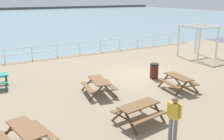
{
  "coord_description": "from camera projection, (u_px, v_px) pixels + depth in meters",
  "views": [
    {
      "loc": [
        -9.82,
        -13.12,
        4.97
      ],
      "look_at": [
        -2.54,
        -0.54,
        0.8
      ],
      "focal_mm": 41.26,
      "sensor_mm": 36.0,
      "label": 1
    }
  ],
  "objects": [
    {
      "name": "picnic_table_near_right",
      "position": [
        178.0,
        79.0,
        14.1
      ],
      "size": [
        1.72,
        1.96,
        0.8
      ],
      "rotation": [
        0.0,
        0.0,
        1.46
      ],
      "color": "brown",
      "rests_on": "ground"
    },
    {
      "name": "picnic_table_mid_centre",
      "position": [
        139.0,
        109.0,
        10.42
      ],
      "size": [
        1.99,
        1.75,
        0.8
      ],
      "rotation": [
        0.0,
        0.0,
        0.14
      ],
      "color": "brown",
      "rests_on": "ground"
    },
    {
      "name": "picnic_table_far_right",
      "position": [
        99.0,
        83.0,
        13.47
      ],
      "size": [
        1.8,
        2.03,
        0.8
      ],
      "rotation": [
        0.0,
        0.0,
        1.4
      ],
      "color": "brown",
      "rests_on": "ground"
    },
    {
      "name": "visitor",
      "position": [
        174.0,
        116.0,
        8.99
      ],
      "size": [
        0.34,
        0.49,
        1.66
      ],
      "rotation": [
        0.0,
        0.0,
        0.44
      ],
      "color": "slate",
      "rests_on": "ground"
    },
    {
      "name": "sea_band",
      "position": [
        9.0,
        18.0,
        60.89
      ],
      "size": [
        142.0,
        90.0,
        0.01
      ],
      "primitive_type": "cube",
      "color": "gray",
      "rests_on": "ground"
    },
    {
      "name": "ground_plane",
      "position": [
        141.0,
        76.0,
        17.04
      ],
      "size": [
        30.0,
        24.0,
        0.2
      ],
      "primitive_type": "cube",
      "color": "gray"
    },
    {
      "name": "lattice_pergola",
      "position": [
        198.0,
        33.0,
        21.41
      ],
      "size": [
        2.48,
        2.6,
        2.7
      ],
      "rotation": [
        0.0,
        0.0,
        0.02
      ],
      "color": "white",
      "rests_on": "ground"
    },
    {
      "name": "seaward_railing",
      "position": [
        90.0,
        45.0,
        23.25
      ],
      "size": [
        23.07,
        0.07,
        1.08
      ],
      "color": "white",
      "rests_on": "ground"
    },
    {
      "name": "picnic_table_near_left",
      "position": [
        26.0,
        132.0,
        8.61
      ],
      "size": [
        1.81,
        2.04,
        0.8
      ],
      "rotation": [
        0.0,
        0.0,
        1.75
      ],
      "color": "brown",
      "rests_on": "ground"
    },
    {
      "name": "litter_bin",
      "position": [
        154.0,
        71.0,
        16.1
      ],
      "size": [
        0.55,
        0.55,
        0.95
      ],
      "color": "#591E19",
      "rests_on": "ground"
    }
  ]
}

